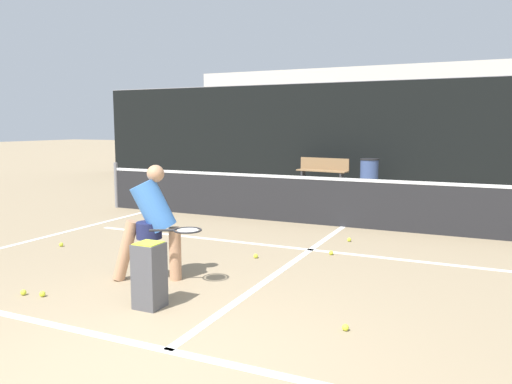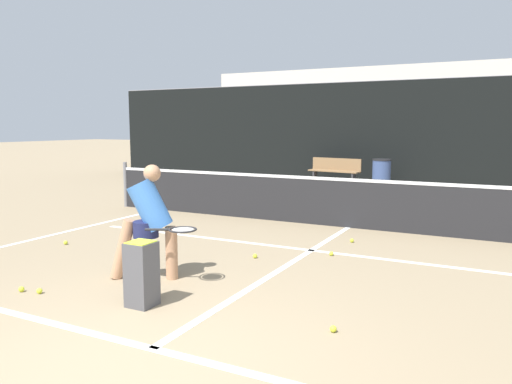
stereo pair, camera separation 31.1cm
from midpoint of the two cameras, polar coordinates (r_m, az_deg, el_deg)
ground_plane at (r=4.35m, az=-13.13°, el=-19.07°), size 100.00×100.00×0.00m
court_baseline_near at (r=4.63m, az=-9.79°, el=-17.23°), size 11.00×0.10×0.01m
court_service_line at (r=7.90m, az=7.47°, el=-6.63°), size 8.25×0.10×0.01m
court_center_mark at (r=7.04m, az=4.82°, el=-8.37°), size 0.10×5.86×0.01m
court_sideline_left at (r=9.64m, az=-20.90°, el=-4.47°), size 0.10×6.86×0.01m
net at (r=9.66m, az=11.48°, el=-1.04°), size 11.09×0.09×1.07m
fence_back at (r=17.04m, az=18.62°, el=6.43°), size 24.00×0.06×3.42m
player_practicing at (r=6.37m, az=-10.76°, el=-2.98°), size 1.25×0.53×1.46m
tennis_ball_scattered_0 at (r=8.72m, az=-19.97°, el=-5.47°), size 0.07×0.07×0.07m
tennis_ball_scattered_2 at (r=8.53m, az=11.94°, el=-5.45°), size 0.07×0.07×0.07m
tennis_ball_scattered_3 at (r=6.49m, az=-23.98°, el=-10.12°), size 0.07×0.07×0.07m
tennis_ball_scattered_5 at (r=7.63m, az=9.77°, el=-6.96°), size 0.07×0.07×0.07m
tennis_ball_scattered_7 at (r=4.96m, az=10.67°, el=-15.14°), size 0.07×0.07×0.07m
tennis_ball_scattered_9 at (r=7.39m, az=1.10°, el=-7.33°), size 0.07×0.07×0.07m
tennis_ball_scattered_10 at (r=6.35m, az=-22.21°, el=-10.44°), size 0.07×0.07×0.07m
ball_hopper at (r=5.53m, az=-11.36°, el=-9.00°), size 0.28×0.28×0.71m
courtside_bench at (r=16.77m, az=9.53°, el=2.50°), size 1.80×0.64×0.86m
trash_bin at (r=16.30m, az=14.68°, el=2.12°), size 0.59×0.59×0.89m
parked_car at (r=19.22m, az=17.37°, el=3.18°), size 1.90×4.11×1.34m
tree_west at (r=26.78m, az=19.12°, el=9.26°), size 2.85×2.85×3.39m
building_far at (r=35.79m, az=23.30°, el=8.66°), size 36.00×2.40×5.95m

